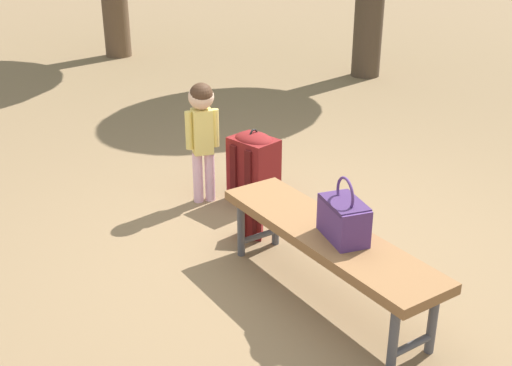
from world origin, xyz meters
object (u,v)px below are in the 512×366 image
(park_bench, at_px, (327,240))
(child_standing, at_px, (202,124))
(backpack_small, at_px, (250,219))
(backpack_large, at_px, (254,165))
(handbag, at_px, (344,218))

(park_bench, bearing_deg, child_standing, -3.81)
(park_bench, relative_size, backpack_small, 5.68)
(child_standing, bearing_deg, backpack_large, -122.80)
(handbag, height_order, backpack_small, handbag)
(park_bench, distance_m, child_standing, 1.60)
(handbag, distance_m, backpack_large, 1.56)
(park_bench, xyz_separation_m, child_standing, (1.58, -0.10, 0.24))
(backpack_small, bearing_deg, handbag, 177.27)
(handbag, bearing_deg, park_bench, 9.64)
(child_standing, height_order, backpack_large, child_standing)
(child_standing, xyz_separation_m, backpack_small, (-0.70, 0.04, -0.50))
(backpack_large, xyz_separation_m, backpack_small, (-0.49, 0.37, -0.15))
(park_bench, distance_m, handbag, 0.21)
(park_bench, height_order, child_standing, child_standing)
(backpack_large, bearing_deg, handbag, 164.34)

